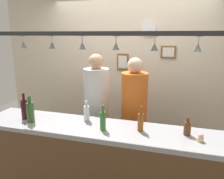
# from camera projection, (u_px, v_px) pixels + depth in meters

# --- Properties ---
(back_wall) EXTENTS (4.40, 0.06, 2.60)m
(back_wall) POSITION_uv_depth(u_px,v_px,m) (130.00, 78.00, 3.63)
(back_wall) COLOR beige
(back_wall) RESTS_ON ground_plane
(bar_counter) EXTENTS (2.70, 0.55, 1.04)m
(bar_counter) POSITION_uv_depth(u_px,v_px,m) (95.00, 164.00, 2.28)
(bar_counter) COLOR #99999E
(bar_counter) RESTS_ON ground_plane
(overhead_glass_rack) EXTENTS (2.20, 0.36, 0.04)m
(overhead_glass_rack) POSITION_uv_depth(u_px,v_px,m) (100.00, 34.00, 2.16)
(overhead_glass_rack) COLOR black
(hanging_wineglass_far_left) EXTENTS (0.07, 0.07, 0.13)m
(hanging_wineglass_far_left) POSITION_uv_depth(u_px,v_px,m) (23.00, 44.00, 2.41)
(hanging_wineglass_far_left) COLOR silver
(hanging_wineglass_far_left) RESTS_ON overhead_glass_rack
(hanging_wineglass_left) EXTENTS (0.07, 0.07, 0.13)m
(hanging_wineglass_left) POSITION_uv_depth(u_px,v_px,m) (52.00, 45.00, 2.35)
(hanging_wineglass_left) COLOR silver
(hanging_wineglass_left) RESTS_ON overhead_glass_rack
(hanging_wineglass_center_left) EXTENTS (0.07, 0.07, 0.13)m
(hanging_wineglass_center_left) POSITION_uv_depth(u_px,v_px,m) (82.00, 45.00, 2.22)
(hanging_wineglass_center_left) COLOR silver
(hanging_wineglass_center_left) RESTS_ON overhead_glass_rack
(hanging_wineglass_center) EXTENTS (0.07, 0.07, 0.13)m
(hanging_wineglass_center) POSITION_uv_depth(u_px,v_px,m) (116.00, 46.00, 2.13)
(hanging_wineglass_center) COLOR silver
(hanging_wineglass_center) RESTS_ON overhead_glass_rack
(hanging_wineglass_center_right) EXTENTS (0.07, 0.07, 0.13)m
(hanging_wineglass_center_right) POSITION_uv_depth(u_px,v_px,m) (155.00, 46.00, 2.03)
(hanging_wineglass_center_right) COLOR silver
(hanging_wineglass_center_right) RESTS_ON overhead_glass_rack
(hanging_wineglass_right) EXTENTS (0.07, 0.07, 0.13)m
(hanging_wineglass_right) POSITION_uv_depth(u_px,v_px,m) (198.00, 47.00, 1.90)
(hanging_wineglass_right) COLOR silver
(hanging_wineglass_right) RESTS_ON overhead_glass_rack
(person_left_white_patterned_shirt) EXTENTS (0.34, 0.34, 1.74)m
(person_left_white_patterned_shirt) POSITION_uv_depth(u_px,v_px,m) (97.00, 104.00, 3.07)
(person_left_white_patterned_shirt) COLOR #2D334C
(person_left_white_patterned_shirt) RESTS_ON ground_plane
(person_right_orange_shirt) EXTENTS (0.34, 0.34, 1.70)m
(person_right_orange_shirt) POSITION_uv_depth(u_px,v_px,m) (134.00, 109.00, 2.93)
(person_right_orange_shirt) COLOR #2D334C
(person_right_orange_shirt) RESTS_ON ground_plane
(bottle_beer_brown_stubby) EXTENTS (0.07, 0.07, 0.18)m
(bottle_beer_brown_stubby) POSITION_uv_depth(u_px,v_px,m) (187.00, 128.00, 2.15)
(bottle_beer_brown_stubby) COLOR #512D14
(bottle_beer_brown_stubby) RESTS_ON bar_counter
(bottle_champagne_green) EXTENTS (0.08, 0.08, 0.30)m
(bottle_champagne_green) POSITION_uv_depth(u_px,v_px,m) (30.00, 112.00, 2.46)
(bottle_champagne_green) COLOR #2D5623
(bottle_champagne_green) RESTS_ON bar_counter
(bottle_beer_amber_tall) EXTENTS (0.06, 0.06, 0.26)m
(bottle_beer_amber_tall) POSITION_uv_depth(u_px,v_px,m) (141.00, 121.00, 2.24)
(bottle_beer_amber_tall) COLOR brown
(bottle_beer_amber_tall) RESTS_ON bar_counter
(bottle_wine_dark_red) EXTENTS (0.08, 0.08, 0.30)m
(bottle_wine_dark_red) POSITION_uv_depth(u_px,v_px,m) (25.00, 109.00, 2.56)
(bottle_wine_dark_red) COLOR #380F19
(bottle_wine_dark_red) RESTS_ON bar_counter
(bottle_soda_clear) EXTENTS (0.06, 0.06, 0.23)m
(bottle_soda_clear) POSITION_uv_depth(u_px,v_px,m) (87.00, 113.00, 2.51)
(bottle_soda_clear) COLOR silver
(bottle_soda_clear) RESTS_ON bar_counter
(bottle_beer_green_import) EXTENTS (0.06, 0.06, 0.26)m
(bottle_beer_green_import) POSITION_uv_depth(u_px,v_px,m) (103.00, 120.00, 2.26)
(bottle_beer_green_import) COLOR #336B2D
(bottle_beer_green_import) RESTS_ON bar_counter
(cupcake) EXTENTS (0.06, 0.06, 0.08)m
(cupcake) POSITION_uv_depth(u_px,v_px,m) (200.00, 138.00, 2.03)
(cupcake) COLOR beige
(cupcake) RESTS_ON bar_counter
(picture_frame_crest) EXTENTS (0.18, 0.02, 0.26)m
(picture_frame_crest) POSITION_uv_depth(u_px,v_px,m) (123.00, 62.00, 3.56)
(picture_frame_crest) COLOR brown
(picture_frame_crest) RESTS_ON back_wall
(picture_frame_upper_small) EXTENTS (0.22, 0.02, 0.18)m
(picture_frame_upper_small) POSITION_uv_depth(u_px,v_px,m) (168.00, 52.00, 3.33)
(picture_frame_upper_small) COLOR brown
(picture_frame_upper_small) RESTS_ON back_wall
(wall_clock) EXTENTS (0.22, 0.03, 0.22)m
(wall_clock) POSITION_uv_depth(u_px,v_px,m) (149.00, 29.00, 3.32)
(wall_clock) COLOR white
(wall_clock) RESTS_ON back_wall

